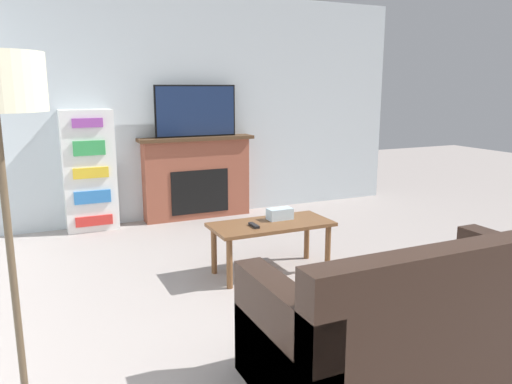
% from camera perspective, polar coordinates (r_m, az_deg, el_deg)
% --- Properties ---
extents(wall_back, '(5.71, 0.06, 2.70)m').
position_cam_1_polar(wall_back, '(6.23, -7.43, 9.54)').
color(wall_back, silver).
rests_on(wall_back, ground_plane).
extents(fireplace, '(1.41, 0.28, 1.01)m').
position_cam_1_polar(fireplace, '(6.19, -6.76, 1.69)').
color(fireplace, brown).
rests_on(fireplace, ground_plane).
extents(tv, '(1.00, 0.03, 0.62)m').
position_cam_1_polar(tv, '(6.08, -6.89, 9.17)').
color(tv, black).
rests_on(tv, fireplace).
extents(couch, '(1.83, 0.85, 0.86)m').
position_cam_1_polar(couch, '(3.02, 17.92, -14.36)').
color(couch, black).
rests_on(couch, ground_plane).
extents(coffee_table, '(1.05, 0.49, 0.45)m').
position_cam_1_polar(coffee_table, '(4.34, 1.77, -4.34)').
color(coffee_table, brown).
rests_on(coffee_table, ground_plane).
extents(tissue_box, '(0.22, 0.12, 0.10)m').
position_cam_1_polar(tissue_box, '(4.42, 2.74, -2.50)').
color(tissue_box, silver).
rests_on(tissue_box, coffee_table).
extents(remote_control, '(0.04, 0.15, 0.02)m').
position_cam_1_polar(remote_control, '(4.19, -0.24, -3.84)').
color(remote_control, black).
rests_on(remote_control, coffee_table).
extents(bookshelf, '(0.56, 0.29, 1.36)m').
position_cam_1_polar(bookshelf, '(5.88, -18.50, 2.29)').
color(bookshelf, white).
rests_on(bookshelf, ground_plane).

